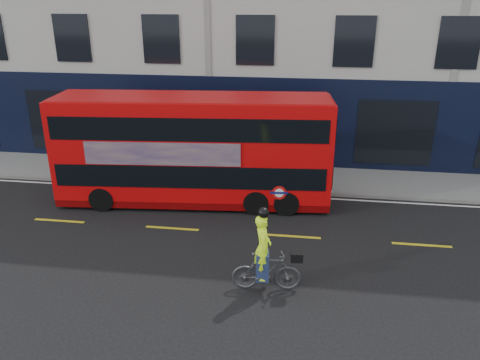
# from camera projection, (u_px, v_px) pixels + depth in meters

# --- Properties ---
(ground) EXTENTS (120.00, 120.00, 0.00)m
(ground) POSITION_uv_depth(u_px,v_px,m) (159.00, 251.00, 14.19)
(ground) COLOR black
(ground) RESTS_ON ground
(pavement) EXTENTS (60.00, 3.00, 0.12)m
(pavement) POSITION_uv_depth(u_px,v_px,m) (204.00, 174.00, 20.15)
(pavement) COLOR slate
(pavement) RESTS_ON ground
(kerb) EXTENTS (60.00, 0.12, 0.13)m
(kerb) POSITION_uv_depth(u_px,v_px,m) (196.00, 187.00, 18.77)
(kerb) COLOR slate
(kerb) RESTS_ON ground
(road_edge_line) EXTENTS (58.00, 0.10, 0.01)m
(road_edge_line) POSITION_uv_depth(u_px,v_px,m) (194.00, 191.00, 18.52)
(road_edge_line) COLOR silver
(road_edge_line) RESTS_ON ground
(lane_dashes) EXTENTS (58.00, 0.12, 0.01)m
(lane_dashes) POSITION_uv_depth(u_px,v_px,m) (172.00, 228.00, 15.57)
(lane_dashes) COLOR gold
(lane_dashes) RESTS_ON ground
(bus) EXTENTS (10.01, 3.06, 3.97)m
(bus) POSITION_uv_depth(u_px,v_px,m) (194.00, 150.00, 16.90)
(bus) COLOR red
(bus) RESTS_ON ground
(cyclist) EXTENTS (1.86, 0.69, 2.38)m
(cyclist) POSITION_uv_depth(u_px,v_px,m) (265.00, 263.00, 12.06)
(cyclist) COLOR #444749
(cyclist) RESTS_ON ground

